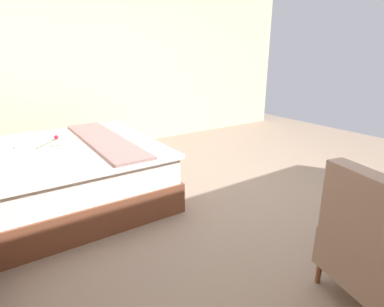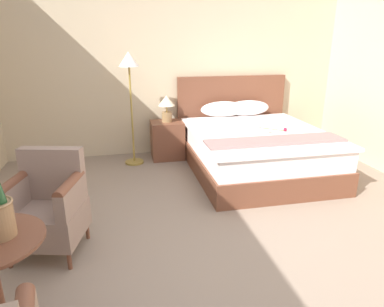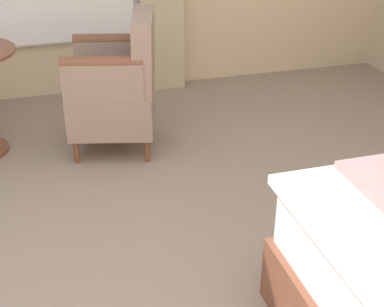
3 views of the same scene
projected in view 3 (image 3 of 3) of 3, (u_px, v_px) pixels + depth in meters
armchair_by_window at (118, 86)px, 3.51m from camera, size 0.70×0.67×0.91m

